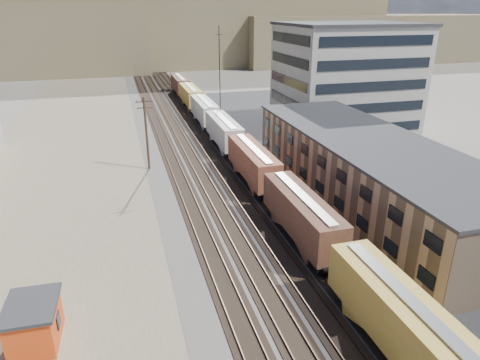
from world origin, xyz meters
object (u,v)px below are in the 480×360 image
object	(u,v)px
freight_train	(237,145)
utility_pole_north	(146,132)
parked_car_blue	(336,122)
maintenance_shed	(34,323)

from	to	relation	value
freight_train	utility_pole_north	distance (m)	12.59
utility_pole_north	parked_car_blue	bearing A→B (deg)	20.71
maintenance_shed	utility_pole_north	bearing A→B (deg)	72.39
freight_train	parked_car_blue	size ratio (longest dim) A/B	20.86
freight_train	maintenance_shed	size ratio (longest dim) A/B	27.47
freight_train	maintenance_shed	bearing A→B (deg)	-126.18
utility_pole_north	maintenance_shed	bearing A→B (deg)	-107.61
utility_pole_north	parked_car_blue	xyz separation A→B (m)	(35.68, 13.49, -4.50)
maintenance_shed	parked_car_blue	size ratio (longest dim) A/B	0.76
freight_train	maintenance_shed	xyz separation A→B (m)	(-22.31, -30.51, -1.20)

